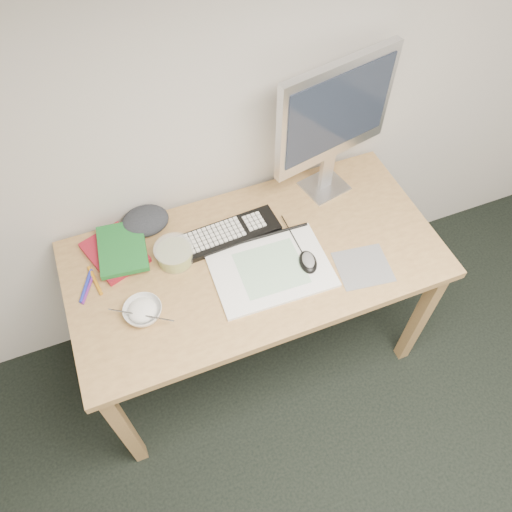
{
  "coord_description": "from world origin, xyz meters",
  "views": [
    {
      "loc": [
        -0.58,
        0.41,
        2.26
      ],
      "look_at": [
        -0.2,
        1.38,
        0.83
      ],
      "focal_mm": 35.0,
      "sensor_mm": 36.0,
      "label": 1
    }
  ],
  "objects": [
    {
      "name": "mouse",
      "position": [
        -0.02,
        1.33,
        0.78
      ],
      "size": [
        0.08,
        0.12,
        0.04
      ],
      "primitive_type": "ellipsoid",
      "rotation": [
        0.0,
        0.0,
        -0.2
      ],
      "color": "black",
      "rests_on": "sketchpad"
    },
    {
      "name": "pencil_pink",
      "position": [
        -0.23,
        1.49,
        0.75
      ],
      "size": [
        0.16,
        0.08,
        0.01
      ],
      "primitive_type": "cylinder",
      "rotation": [
        0.0,
        1.57,
        -0.42
      ],
      "color": "pink",
      "rests_on": "desk"
    },
    {
      "name": "mousepad",
      "position": [
        0.17,
        1.24,
        0.75
      ],
      "size": [
        0.22,
        0.2,
        0.0
      ],
      "primitive_type": "cube",
      "rotation": [
        0.0,
        0.0,
        -0.14
      ],
      "color": "slate",
      "rests_on": "desk"
    },
    {
      "name": "keyboard",
      "position": [
        -0.25,
        1.56,
        0.76
      ],
      "size": [
        0.42,
        0.15,
        0.02
      ],
      "primitive_type": "cube",
      "rotation": [
        0.0,
        0.0,
        0.06
      ],
      "color": "black",
      "rests_on": "desk"
    },
    {
      "name": "chopsticks",
      "position": [
        -0.64,
        1.32,
        0.79
      ],
      "size": [
        0.19,
        0.13,
        0.02
      ],
      "primitive_type": "cylinder",
      "rotation": [
        0.0,
        1.57,
        -0.57
      ],
      "color": "#AEAEB0",
      "rests_on": "rice_bowl"
    },
    {
      "name": "book_red",
      "position": [
        -0.67,
        1.63,
        0.76
      ],
      "size": [
        0.24,
        0.28,
        0.02
      ],
      "primitive_type": "cube",
      "rotation": [
        0.0,
        0.0,
        0.33
      ],
      "color": "maroon",
      "rests_on": "desk"
    },
    {
      "name": "marker_blue",
      "position": [
        -0.8,
        1.53,
        0.76
      ],
      "size": [
        0.07,
        0.13,
        0.01
      ],
      "primitive_type": "cylinder",
      "rotation": [
        0.0,
        1.57,
        1.13
      ],
      "color": "#1F2AAB",
      "rests_on": "desk"
    },
    {
      "name": "rice_bowl",
      "position": [
        -0.63,
        1.34,
        0.77
      ],
      "size": [
        0.14,
        0.14,
        0.04
      ],
      "primitive_type": "imported",
      "rotation": [
        0.0,
        0.0,
        -0.05
      ],
      "color": "white",
      "rests_on": "desk"
    },
    {
      "name": "monitor",
      "position": [
        0.22,
        1.66,
        1.11
      ],
      "size": [
        0.5,
        0.19,
        0.58
      ],
      "rotation": [
        0.0,
        0.0,
        0.21
      ],
      "color": "silver",
      "rests_on": "desk"
    },
    {
      "name": "marker_orange",
      "position": [
        -0.76,
        1.54,
        0.76
      ],
      "size": [
        0.03,
        0.14,
        0.01
      ],
      "primitive_type": "cylinder",
      "rotation": [
        0.0,
        1.57,
        1.72
      ],
      "color": "#C57F17",
      "rests_on": "desk"
    },
    {
      "name": "desk",
      "position": [
        -0.18,
        1.43,
        0.67
      ],
      "size": [
        1.4,
        0.7,
        0.75
      ],
      "color": "tan",
      "rests_on": "ground"
    },
    {
      "name": "cloth_lump",
      "position": [
        -0.53,
        1.73,
        0.78
      ],
      "size": [
        0.17,
        0.15,
        0.06
      ],
      "primitive_type": "ellipsoid",
      "rotation": [
        0.0,
        0.0,
        -0.18
      ],
      "color": "#222529",
      "rests_on": "desk"
    },
    {
      "name": "pencil_black",
      "position": [
        -0.14,
        1.51,
        0.75
      ],
      "size": [
        0.17,
        0.03,
        0.01
      ],
      "primitive_type": "cylinder",
      "rotation": [
        0.0,
        1.57,
        0.15
      ],
      "color": "black",
      "rests_on": "desk"
    },
    {
      "name": "sketchpad",
      "position": [
        -0.15,
        1.35,
        0.76
      ],
      "size": [
        0.44,
        0.32,
        0.01
      ],
      "primitive_type": "cube",
      "rotation": [
        0.0,
        0.0,
        -0.03
      ],
      "color": "white",
      "rests_on": "desk"
    },
    {
      "name": "fruit_tub",
      "position": [
        -0.46,
        1.53,
        0.79
      ],
      "size": [
        0.15,
        0.15,
        0.07
      ],
      "primitive_type": "cylinder",
      "rotation": [
        0.0,
        0.0,
        0.01
      ],
      "color": "#D7D44C",
      "rests_on": "desk"
    },
    {
      "name": "book_green",
      "position": [
        -0.64,
        1.63,
        0.78
      ],
      "size": [
        0.2,
        0.26,
        0.02
      ],
      "primitive_type": "cube",
      "rotation": [
        0.0,
        0.0,
        -0.12
      ],
      "color": "#196728",
      "rests_on": "book_red"
    },
    {
      "name": "marker_purple",
      "position": [
        -0.8,
        1.51,
        0.76
      ],
      "size": [
        0.06,
        0.11,
        0.01
      ],
      "primitive_type": "cylinder",
      "rotation": [
        0.0,
        1.57,
        1.09
      ],
      "color": "#63227E",
      "rests_on": "desk"
    },
    {
      "name": "pencil_tan",
      "position": [
        -0.11,
        1.47,
        0.75
      ],
      "size": [
        0.18,
        0.09,
        0.01
      ],
      "primitive_type": "cylinder",
      "rotation": [
        0.0,
        1.57,
        -0.44
      ],
      "color": "tan",
      "rests_on": "desk"
    }
  ]
}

